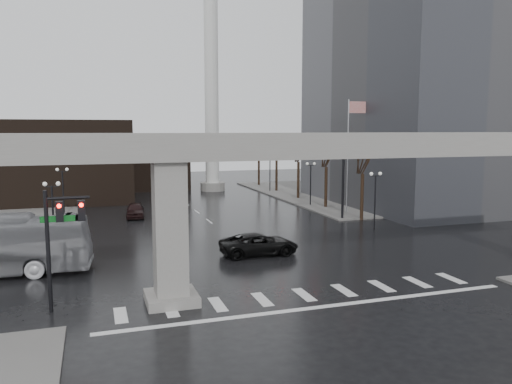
% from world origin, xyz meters
% --- Properties ---
extents(ground, '(160.00, 160.00, 0.00)m').
position_xyz_m(ground, '(0.00, 0.00, 0.00)').
color(ground, black).
rests_on(ground, ground).
extents(sidewalk_ne, '(28.00, 36.00, 0.15)m').
position_xyz_m(sidewalk_ne, '(26.00, 36.00, 0.07)').
color(sidewalk_ne, '#63615F').
rests_on(sidewalk_ne, ground).
extents(elevated_guideway, '(48.00, 2.60, 8.70)m').
position_xyz_m(elevated_guideway, '(1.26, 0.00, 6.88)').
color(elevated_guideway, gray).
rests_on(elevated_guideway, ground).
extents(office_tower, '(22.00, 26.00, 42.00)m').
position_xyz_m(office_tower, '(28.00, 26.00, 21.00)').
color(office_tower, slate).
rests_on(office_tower, ground).
extents(building_far_left, '(16.00, 14.00, 10.00)m').
position_xyz_m(building_far_left, '(-14.00, 42.00, 5.00)').
color(building_far_left, black).
rests_on(building_far_left, ground).
extents(building_far_mid, '(10.00, 10.00, 8.00)m').
position_xyz_m(building_far_mid, '(-2.00, 52.00, 4.00)').
color(building_far_mid, black).
rests_on(building_far_mid, ground).
extents(smokestack, '(3.60, 3.60, 30.00)m').
position_xyz_m(smokestack, '(6.00, 46.00, 13.35)').
color(smokestack, silver).
rests_on(smokestack, ground).
extents(signal_mast_arm, '(12.12, 0.43, 8.00)m').
position_xyz_m(signal_mast_arm, '(8.99, 18.80, 5.83)').
color(signal_mast_arm, black).
rests_on(signal_mast_arm, ground).
extents(signal_left_pole, '(2.30, 0.30, 6.00)m').
position_xyz_m(signal_left_pole, '(-12.25, 0.50, 4.07)').
color(signal_left_pole, black).
rests_on(signal_left_pole, ground).
extents(flagpole_assembly, '(2.06, 0.12, 12.00)m').
position_xyz_m(flagpole_assembly, '(15.29, 22.00, 7.53)').
color(flagpole_assembly, silver).
rests_on(flagpole_assembly, ground).
extents(lamp_right_0, '(1.22, 0.32, 5.11)m').
position_xyz_m(lamp_right_0, '(13.50, 14.00, 3.47)').
color(lamp_right_0, black).
rests_on(lamp_right_0, ground).
extents(lamp_right_1, '(1.22, 0.32, 5.11)m').
position_xyz_m(lamp_right_1, '(13.50, 28.00, 3.47)').
color(lamp_right_1, black).
rests_on(lamp_right_1, ground).
extents(lamp_right_2, '(1.22, 0.32, 5.11)m').
position_xyz_m(lamp_right_2, '(13.50, 42.00, 3.47)').
color(lamp_right_2, black).
rests_on(lamp_right_2, ground).
extents(lamp_left_0, '(1.22, 0.32, 5.11)m').
position_xyz_m(lamp_left_0, '(-13.50, 14.00, 3.47)').
color(lamp_left_0, black).
rests_on(lamp_left_0, ground).
extents(lamp_left_1, '(1.22, 0.32, 5.11)m').
position_xyz_m(lamp_left_1, '(-13.50, 28.00, 3.47)').
color(lamp_left_1, black).
rests_on(lamp_left_1, ground).
extents(lamp_left_2, '(1.22, 0.32, 5.11)m').
position_xyz_m(lamp_left_2, '(-13.50, 42.00, 3.47)').
color(lamp_left_2, black).
rests_on(lamp_left_2, ground).
extents(tree_right_0, '(1.09, 1.58, 7.50)m').
position_xyz_m(tree_right_0, '(14.53, 18.02, 2.79)').
color(tree_right_0, black).
rests_on(tree_right_0, ground).
extents(tree_right_1, '(1.09, 1.61, 7.67)m').
position_xyz_m(tree_right_1, '(14.53, 26.02, 2.85)').
color(tree_right_1, black).
rests_on(tree_right_1, ground).
extents(tree_right_2, '(1.10, 1.63, 7.85)m').
position_xyz_m(tree_right_2, '(14.53, 34.02, 2.91)').
color(tree_right_2, black).
rests_on(tree_right_2, ground).
extents(tree_right_3, '(1.11, 1.66, 8.02)m').
position_xyz_m(tree_right_3, '(14.53, 42.02, 2.98)').
color(tree_right_3, black).
rests_on(tree_right_3, ground).
extents(tree_right_4, '(1.12, 1.69, 8.19)m').
position_xyz_m(tree_right_4, '(14.53, 50.02, 3.04)').
color(tree_right_4, black).
rests_on(tree_right_4, ground).
extents(pickup_truck, '(5.62, 2.61, 1.56)m').
position_xyz_m(pickup_truck, '(0.45, 7.99, 0.78)').
color(pickup_truck, black).
rests_on(pickup_truck, ground).
extents(far_car, '(2.14, 4.50, 1.49)m').
position_xyz_m(far_car, '(-6.66, 26.41, 0.74)').
color(far_car, black).
rests_on(far_car, ground).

